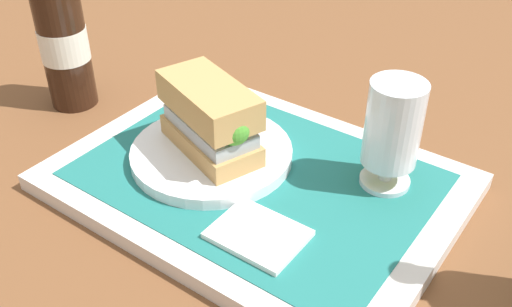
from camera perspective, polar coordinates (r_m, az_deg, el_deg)
ground_plane at (r=0.68m, az=0.00°, el=-3.45°), size 3.00×3.00×0.00m
tray at (r=0.67m, az=0.00°, el=-2.79°), size 0.44×0.32×0.02m
placemat at (r=0.67m, az=0.00°, el=-2.07°), size 0.38×0.27×0.00m
plate at (r=0.69m, az=-4.35°, el=0.01°), size 0.19×0.19×0.01m
sandwich at (r=0.66m, az=-4.39°, el=3.44°), size 0.14×0.10×0.08m
beer_glass at (r=0.63m, az=13.16°, el=2.06°), size 0.06×0.06×0.12m
napkin_folded at (r=0.59m, az=0.22°, el=-7.88°), size 0.09×0.07×0.01m
second_bottle at (r=0.84m, az=-18.40°, el=10.97°), size 0.07×0.07×0.27m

